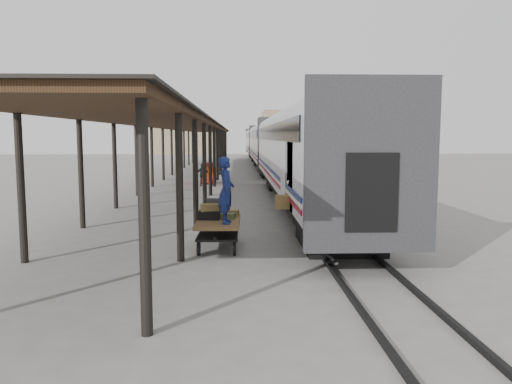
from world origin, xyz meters
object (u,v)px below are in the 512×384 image
object	(u,v)px
baggage_cart	(219,227)
luggage_tug	(209,174)
porter	(226,190)
pedestrian	(203,175)

from	to	relation	value
baggage_cart	luggage_tug	world-z (taller)	luggage_tug
porter	baggage_cart	bearing A→B (deg)	22.82
luggage_tug	pedestrian	world-z (taller)	pedestrian
baggage_cart	porter	size ratio (longest dim) A/B	1.29
luggage_tug	porter	distance (m)	21.30
baggage_cart	pedestrian	xyz separation A→B (m)	(-1.74, 18.65, 0.12)
baggage_cart	porter	xyz separation A→B (m)	(0.25, -0.65, 1.15)
baggage_cart	pedestrian	world-z (taller)	pedestrian
luggage_tug	porter	xyz separation A→B (m)	(1.72, -21.20, 1.14)
porter	luggage_tug	bearing A→B (deg)	6.41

